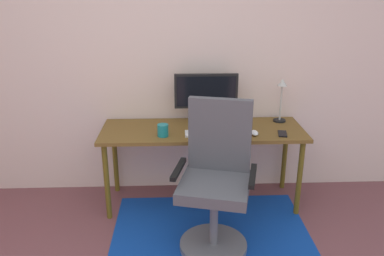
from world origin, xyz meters
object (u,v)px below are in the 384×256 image
at_px(monitor, 206,93).
at_px(office_chair, 216,187).
at_px(computer_mouse, 254,133).
at_px(desk_lamp, 281,95).
at_px(cell_phone, 282,134).
at_px(desk, 203,136).
at_px(keyboard, 211,133).
at_px(coffee_cup, 163,130).

height_order(monitor, office_chair, monitor).
bearing_deg(monitor, computer_mouse, -39.54).
distance_m(computer_mouse, desk_lamp, 0.49).
height_order(monitor, cell_phone, monitor).
height_order(cell_phone, office_chair, office_chair).
distance_m(desk, keyboard, 0.17).
height_order(monitor, keyboard, monitor).
height_order(monitor, desk_lamp, monitor).
xyz_separation_m(coffee_cup, desk_lamp, (1.03, 0.33, 0.19)).
relative_size(computer_mouse, coffee_cup, 1.05).
distance_m(keyboard, desk_lamp, 0.75).
distance_m(cell_phone, desk_lamp, 0.41).
bearing_deg(coffee_cup, cell_phone, 0.08).
xyz_separation_m(coffee_cup, office_chair, (0.39, -0.46, -0.27)).
distance_m(computer_mouse, office_chair, 0.63).
height_order(keyboard, coffee_cup, coffee_cup).
relative_size(desk, monitor, 3.14).
relative_size(cell_phone, office_chair, 0.13).
relative_size(desk, desk_lamp, 4.43).
xyz_separation_m(desk, keyboard, (0.06, -0.14, 0.08)).
distance_m(keyboard, office_chair, 0.53).
distance_m(coffee_cup, desk_lamp, 1.10).
bearing_deg(coffee_cup, monitor, 39.87).
distance_m(desk, computer_mouse, 0.45).
bearing_deg(desk, cell_phone, -13.53).
height_order(monitor, computer_mouse, monitor).
bearing_deg(computer_mouse, keyboard, 176.41).
relative_size(computer_mouse, desk_lamp, 0.27).
relative_size(cell_phone, desk_lamp, 0.36).
bearing_deg(desk_lamp, keyboard, -154.29).
xyz_separation_m(monitor, coffee_cup, (-0.37, -0.31, -0.22)).
height_order(computer_mouse, office_chair, office_chair).
bearing_deg(computer_mouse, desk_lamp, 48.68).
xyz_separation_m(computer_mouse, coffee_cup, (-0.74, 0.00, 0.03)).
distance_m(keyboard, cell_phone, 0.58).
bearing_deg(desk, coffee_cup, -154.71).
bearing_deg(office_chair, monitor, 105.53).
xyz_separation_m(monitor, office_chair, (0.02, -0.77, -0.49)).
height_order(cell_phone, desk_lamp, desk_lamp).
xyz_separation_m(computer_mouse, cell_phone, (0.23, 0.00, -0.01)).
distance_m(keyboard, coffee_cup, 0.40).
height_order(keyboard, computer_mouse, computer_mouse).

